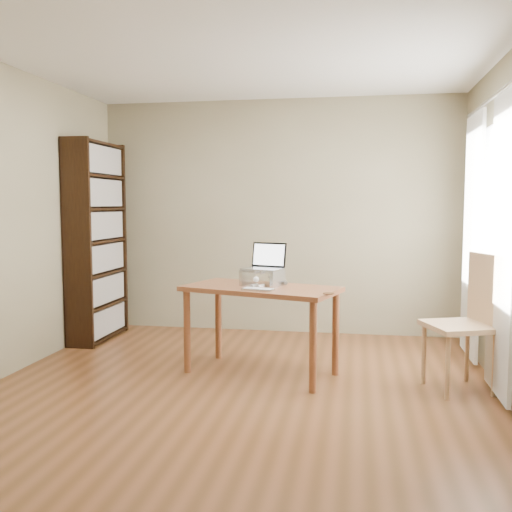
{
  "coord_description": "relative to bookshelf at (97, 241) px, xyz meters",
  "views": [
    {
      "loc": [
        0.88,
        -4.1,
        1.44
      ],
      "look_at": [
        0.06,
        0.57,
        1.01
      ],
      "focal_mm": 40.0,
      "sensor_mm": 36.0,
      "label": 1
    }
  ],
  "objects": [
    {
      "name": "laptop",
      "position": [
        1.93,
        -0.82,
        -0.11
      ],
      "size": [
        0.37,
        0.35,
        0.23
      ],
      "rotation": [
        0.0,
        0.0,
        -0.3
      ],
      "color": "silver",
      "rests_on": "laptop_stand"
    },
    {
      "name": "desk",
      "position": [
        1.93,
        -0.96,
        -0.41
      ],
      "size": [
        1.4,
        0.99,
        0.75
      ],
      "rotation": [
        0.0,
        0.0,
        -0.3
      ],
      "color": "brown",
      "rests_on": "ground"
    },
    {
      "name": "keyboard",
      "position": [
        1.94,
        -1.18,
        -0.29
      ],
      "size": [
        0.27,
        0.16,
        0.02
      ],
      "rotation": [
        0.0,
        0.0,
        -0.23
      ],
      "color": "silver",
      "rests_on": "desk"
    },
    {
      "name": "chair",
      "position": [
        3.59,
        -1.11,
        -0.47
      ],
      "size": [
        0.6,
        0.6,
        1.06
      ],
      "rotation": [
        0.0,
        0.0,
        0.35
      ],
      "color": "tan",
      "rests_on": "ground"
    },
    {
      "name": "curtains",
      "position": [
        3.75,
        -0.75,
        0.12
      ],
      "size": [
        0.03,
        1.9,
        2.25
      ],
      "color": "white",
      "rests_on": "ground"
    },
    {
      "name": "bookshelf",
      "position": [
        0.0,
        0.0,
        0.0
      ],
      "size": [
        0.3,
        0.9,
        2.1
      ],
      "color": "black",
      "rests_on": "ground"
    },
    {
      "name": "laptop_stand",
      "position": [
        1.93,
        -0.88,
        -0.22
      ],
      "size": [
        0.32,
        0.25,
        0.13
      ],
      "rotation": [
        0.0,
        0.0,
        -0.3
      ],
      "color": "silver",
      "rests_on": "desk"
    },
    {
      "name": "cat",
      "position": [
        1.96,
        -0.85,
        -0.23
      ],
      "size": [
        0.25,
        0.49,
        0.16
      ],
      "rotation": [
        0.0,
        0.0,
        -0.33
      ],
      "color": "#474138",
      "rests_on": "desk"
    },
    {
      "name": "coaster",
      "position": [
        2.51,
        -1.25,
        -0.3
      ],
      "size": [
        0.09,
        0.09,
        0.01
      ],
      "primitive_type": "cylinder",
      "color": "#522E1C",
      "rests_on": "desk"
    },
    {
      "name": "room",
      "position": [
        1.86,
        -1.54,
        0.25
      ],
      "size": [
        4.04,
        4.54,
        2.64
      ],
      "color": "#553216",
      "rests_on": "ground"
    }
  ]
}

